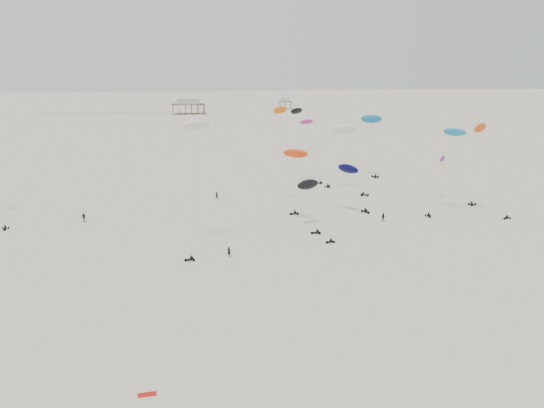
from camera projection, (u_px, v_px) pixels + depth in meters
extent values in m
plane|color=beige|center=(223.00, 148.00, 203.08)|extent=(900.00, 900.00, 0.00)
cube|color=brown|center=(188.00, 104.00, 342.81)|extent=(21.00, 13.00, 0.30)
cube|color=silver|center=(188.00, 102.00, 342.37)|extent=(14.00, 8.40, 3.20)
cube|color=#B2B2AD|center=(188.00, 99.00, 341.92)|extent=(15.00, 9.00, 0.30)
cube|color=brown|center=(285.00, 102.00, 383.11)|extent=(9.00, 7.00, 0.30)
cube|color=silver|center=(285.00, 100.00, 382.77)|extent=(5.60, 4.20, 2.40)
cube|color=#B2B2AD|center=(285.00, 98.00, 382.43)|extent=(6.00, 4.50, 0.30)
cube|color=black|center=(106.00, 113.00, 335.50)|extent=(80.00, 0.10, 0.10)
cylinder|color=gray|center=(442.00, 175.00, 112.25)|extent=(0.03, 0.03, 17.73)
ellipsoid|color=#1882B9|center=(455.00, 132.00, 112.82)|extent=(5.03, 4.74, 2.36)
cylinder|color=gray|center=(317.00, 154.00, 141.23)|extent=(0.03, 0.03, 18.51)
ellipsoid|color=#C42E98|center=(307.00, 122.00, 144.11)|extent=(4.24, 2.75, 1.94)
cylinder|color=gray|center=(0.00, 198.00, 108.17)|extent=(0.03, 0.03, 17.18)
cylinder|color=gray|center=(309.00, 148.00, 141.08)|extent=(0.03, 0.03, 19.17)
ellipsoid|color=black|center=(297.00, 111.00, 139.35)|extent=(4.61, 3.95, 2.13)
cylinder|color=gray|center=(357.00, 191.00, 114.29)|extent=(0.03, 0.03, 8.79)
ellipsoid|color=#05043A|center=(348.00, 169.00, 113.76)|extent=(5.04, 5.63, 2.65)
cylinder|color=gray|center=(373.00, 149.00, 149.84)|extent=(0.03, 0.03, 14.82)
ellipsoid|color=#166DAA|center=(371.00, 119.00, 149.31)|extent=(6.32, 4.49, 2.94)
cylinder|color=gray|center=(287.00, 161.00, 116.35)|extent=(0.03, 0.03, 23.04)
ellipsoid|color=orange|center=(280.00, 110.00, 119.23)|extent=(4.33, 3.77, 2.07)
cylinder|color=gray|center=(193.00, 192.00, 89.42)|extent=(0.03, 0.03, 22.31)
ellipsoid|color=silver|center=(196.00, 125.00, 92.04)|extent=(5.10, 2.86, 2.41)
cylinder|color=gray|center=(457.00, 181.00, 122.40)|extent=(0.03, 0.03, 11.79)
ellipsoid|color=purple|center=(442.00, 159.00, 123.94)|extent=(2.92, 3.21, 1.58)
cylinder|color=gray|center=(493.00, 174.00, 110.66)|extent=(0.03, 0.03, 18.49)
ellipsoid|color=#DF4D0B|center=(480.00, 128.00, 111.10)|extent=(4.90, 4.08, 2.34)
cylinder|color=gray|center=(318.00, 213.00, 99.87)|extent=(0.03, 0.03, 13.54)
ellipsoid|color=black|center=(308.00, 184.00, 104.20)|extent=(5.15, 3.30, 2.38)
cylinder|color=gray|center=(354.00, 162.00, 131.64)|extent=(0.03, 0.03, 16.46)
ellipsoid|color=silver|center=(345.00, 129.00, 133.67)|extent=(5.74, 2.31, 2.77)
cylinder|color=gray|center=(306.00, 193.00, 103.04)|extent=(0.03, 0.03, 15.60)
ellipsoid|color=#F24211|center=(296.00, 153.00, 105.47)|extent=(5.61, 4.49, 2.52)
imported|color=black|center=(229.00, 256.00, 88.66)|extent=(0.88, 0.80, 2.01)
imported|color=black|center=(383.00, 221.00, 108.44)|extent=(1.10, 0.72, 2.12)
imported|color=black|center=(84.00, 222.00, 108.25)|extent=(1.38, 0.89, 2.17)
imported|color=black|center=(217.00, 199.00, 126.65)|extent=(0.84, 0.64, 2.11)
cube|color=#B3100B|center=(147.00, 395.00, 51.55)|extent=(1.85, 0.83, 0.07)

